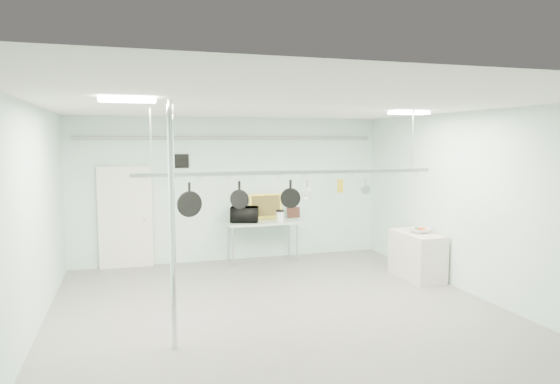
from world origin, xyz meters
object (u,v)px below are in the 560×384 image
object	(u,v)px
side_cabinet	(417,255)
microwave	(245,214)
skillet_left	(190,200)
chrome_pole	(172,226)
coffee_canister	(280,217)
pot_rack	(292,170)
skillet_mid	(239,195)
fruit_bowl	(420,231)
prep_table	(262,225)
skillet_right	(290,193)

from	to	relation	value
side_cabinet	microwave	world-z (taller)	microwave
skillet_left	side_cabinet	bearing A→B (deg)	-0.88
chrome_pole	coffee_canister	size ratio (longest dim) A/B	14.02
chrome_pole	microwave	world-z (taller)	chrome_pole
chrome_pole	side_cabinet	size ratio (longest dim) A/B	2.67
pot_rack	skillet_left	world-z (taller)	pot_rack
coffee_canister	skillet_mid	xyz separation A→B (m)	(-1.59, -3.12, 0.86)
microwave	skillet_mid	world-z (taller)	skillet_mid
side_cabinet	fruit_bowl	xyz separation A→B (m)	(0.04, -0.03, 0.50)
pot_rack	coffee_canister	distance (m)	3.43
prep_table	fruit_bowl	world-z (taller)	fruit_bowl
coffee_canister	skillet_right	xyz separation A→B (m)	(-0.78, -3.12, 0.86)
side_cabinet	pot_rack	xyz separation A→B (m)	(-2.95, -1.10, 1.78)
fruit_bowl	chrome_pole	bearing A→B (deg)	-158.09
chrome_pole	side_cabinet	bearing A→B (deg)	22.41
skillet_left	skillet_mid	size ratio (longest dim) A/B	1.23
side_cabinet	pot_rack	distance (m)	3.62
pot_rack	skillet_right	distance (m)	0.35
fruit_bowl	skillet_right	xyz separation A→B (m)	(-3.01, -1.07, 0.93)
prep_table	coffee_canister	size ratio (longest dim) A/B	7.01
fruit_bowl	skillet_right	size ratio (longest dim) A/B	0.94
chrome_pole	skillet_mid	distance (m)	1.42
chrome_pole	pot_rack	xyz separation A→B (m)	(1.90, 0.90, 0.63)
fruit_bowl	skillet_mid	distance (m)	4.07
side_cabinet	skillet_right	bearing A→B (deg)	-159.70
side_cabinet	skillet_left	distance (m)	4.85
fruit_bowl	skillet_left	distance (m)	4.76
coffee_canister	fruit_bowl	world-z (taller)	coffee_canister
pot_rack	skillet_left	xyz separation A→B (m)	(-1.57, 0.00, -0.40)
prep_table	skillet_left	world-z (taller)	skillet_left
fruit_bowl	side_cabinet	bearing A→B (deg)	135.96
skillet_right	microwave	bearing A→B (deg)	103.03
chrome_pole	skillet_mid	xyz separation A→B (m)	(1.07, 0.90, 0.27)
skillet_right	side_cabinet	bearing A→B (deg)	33.79
coffee_canister	pot_rack	bearing A→B (deg)	-103.70
chrome_pole	prep_table	world-z (taller)	chrome_pole
side_cabinet	skillet_right	world-z (taller)	skillet_right
skillet_mid	skillet_right	xyz separation A→B (m)	(0.81, 0.00, 0.00)
prep_table	fruit_bowl	xyz separation A→B (m)	(2.59, -2.23, 0.12)
microwave	coffee_canister	distance (m)	0.78
skillet_left	skillet_right	size ratio (longest dim) A/B	1.23
pot_rack	chrome_pole	bearing A→B (deg)	-154.65
microwave	coffee_canister	size ratio (longest dim) A/B	2.66
side_cabinet	fruit_bowl	bearing A→B (deg)	-44.04
pot_rack	skillet_left	distance (m)	1.62
microwave	skillet_right	bearing A→B (deg)	106.00
pot_rack	fruit_bowl	size ratio (longest dim) A/B	12.27
coffee_canister	fruit_bowl	bearing A→B (deg)	-42.70
fruit_bowl	skillet_left	xyz separation A→B (m)	(-4.56, -1.07, 0.88)
chrome_pole	microwave	xyz separation A→B (m)	(1.90, 4.22, -0.53)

